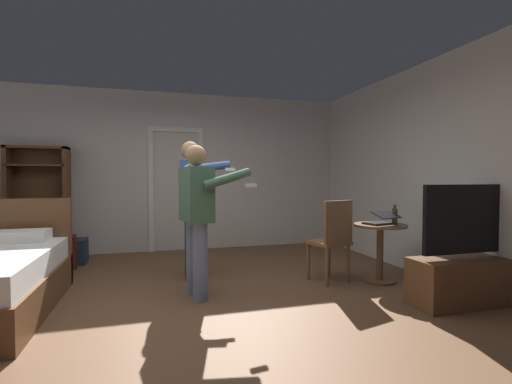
% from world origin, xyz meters
% --- Properties ---
extents(ground_plane, '(6.66, 6.66, 0.00)m').
position_xyz_m(ground_plane, '(0.00, 0.00, 0.00)').
color(ground_plane, brown).
extents(wall_back, '(6.29, 0.12, 2.73)m').
position_xyz_m(wall_back, '(0.00, 2.89, 1.36)').
color(wall_back, beige).
rests_on(wall_back, ground_plane).
extents(wall_right, '(0.12, 5.90, 2.73)m').
position_xyz_m(wall_right, '(3.09, 0.00, 1.36)').
color(wall_right, beige).
rests_on(wall_right, ground_plane).
extents(doorway_frame, '(0.93, 0.08, 2.13)m').
position_xyz_m(doorway_frame, '(0.10, 2.81, 1.22)').
color(doorway_frame, white).
rests_on(doorway_frame, ground_plane).
extents(bookshelf, '(0.85, 0.32, 1.74)m').
position_xyz_m(bookshelf, '(-1.98, 2.66, 0.94)').
color(bookshelf, brown).
rests_on(bookshelf, ground_plane).
extents(tv_flatscreen, '(1.25, 0.40, 1.19)m').
position_xyz_m(tv_flatscreen, '(2.73, -0.76, 0.33)').
color(tv_flatscreen, brown).
rests_on(tv_flatscreen, ground_plane).
extents(side_table, '(0.62, 0.62, 0.70)m').
position_xyz_m(side_table, '(2.32, 0.15, 0.47)').
color(side_table, brown).
rests_on(side_table, ground_plane).
extents(laptop, '(0.39, 0.39, 0.16)m').
position_xyz_m(laptop, '(2.30, 0.11, 0.75)').
color(laptop, black).
rests_on(laptop, side_table).
extents(bottle_on_table, '(0.06, 0.06, 0.24)m').
position_xyz_m(bottle_on_table, '(2.46, 0.07, 0.80)').
color(bottle_on_table, '#3A2E0E').
rests_on(bottle_on_table, side_table).
extents(wooden_chair, '(0.51, 0.51, 0.99)m').
position_xyz_m(wooden_chair, '(1.76, 0.29, 0.54)').
color(wooden_chair, brown).
rests_on(wooden_chair, ground_plane).
extents(person_blue_shirt, '(0.76, 0.64, 1.59)m').
position_xyz_m(person_blue_shirt, '(0.14, 0.20, 0.93)').
color(person_blue_shirt, slate).
rests_on(person_blue_shirt, ground_plane).
extents(person_striped_shirt, '(0.65, 0.62, 1.71)m').
position_xyz_m(person_striped_shirt, '(0.16, 0.99, 0.99)').
color(person_striped_shirt, '#333338').
rests_on(person_striped_shirt, ground_plane).
extents(suitcase_dark, '(0.67, 0.39, 0.45)m').
position_xyz_m(suitcase_dark, '(-1.65, 1.90, 0.23)').
color(suitcase_dark, '#4C1919').
rests_on(suitcase_dark, ground_plane).
extents(suitcase_small, '(0.64, 0.37, 0.36)m').
position_xyz_m(suitcase_small, '(-1.56, 2.20, 0.18)').
color(suitcase_small, '#1E2D38').
rests_on(suitcase_small, ground_plane).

